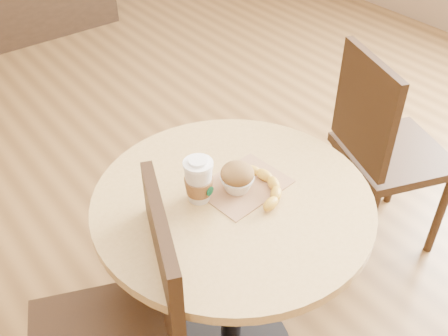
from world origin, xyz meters
The scene contains 7 objects.
cafe_table centered at (-0.02, 0.03, 0.56)m, with size 0.78×0.78×0.75m.
chair_left centered at (-0.40, 0.00, 0.50)m, with size 0.53×0.53×0.91m.
chair_right centered at (0.81, 0.12, 0.49)m, with size 0.50×0.50×0.89m.
kraft_bag centered at (0.04, 0.05, 0.75)m, with size 0.24×0.18×0.00m, color #9A6E4A.
coffee_cup centered at (-0.09, 0.08, 0.81)m, with size 0.08×0.08×0.13m.
muffin centered at (0.02, 0.05, 0.79)m, with size 0.10×0.10×0.09m.
banana centered at (0.07, 0.02, 0.77)m, with size 0.12×0.23×0.03m, color gold, non-canonical shape.
Camera 1 is at (-0.69, -0.80, 1.72)m, focal length 42.00 mm.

